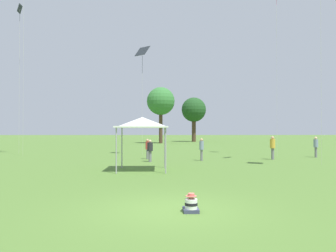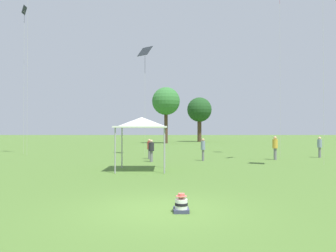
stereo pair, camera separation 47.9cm
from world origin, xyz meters
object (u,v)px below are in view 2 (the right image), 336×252
Objects in this scene: person_standing_1 at (150,147)px; person_standing_4 at (204,147)px; kite_0 at (25,18)px; kite_1 at (146,53)px; canopy_tent at (143,123)px; person_standing_3 at (321,145)px; distant_tree_0 at (200,110)px; person_standing_2 at (276,146)px; seated_toddler at (182,205)px; person_standing_0 at (152,149)px; distant_tree_1 at (167,102)px.

person_standing_4 is (3.98, -1.38, 0.05)m from person_standing_1.
kite_1 is at bearing 121.74° from kite_0.
kite_0 is at bearing 133.22° from canopy_tent.
person_standing_3 is 0.20× the size of distant_tree_0.
kite_0 is at bearing -0.27° from person_standing_1.
distant_tree_0 reaches higher than person_standing_4.
person_standing_2 is 25.68m from kite_0.
person_standing_4 is 0.19× the size of distant_tree_0.
kite_1 is (-0.60, 3.80, 8.10)m from person_standing_1.
distant_tree_0 reaches higher than seated_toddler.
person_standing_3 is at bearing -148.81° from person_standing_1.
person_standing_2 reaches higher than person_standing_0.
seated_toddler is at bearing 14.08° from person_standing_2.
person_standing_1 is at bearing 95.35° from seated_toddler.
kite_1 is at bearing -55.19° from person_standing_1.
kite_0 is at bearing -118.34° from distant_tree_1.
person_standing_0 is 1.00× the size of person_standing_1.
person_standing_0 is 10.09m from kite_1.
person_standing_3 is at bearing 122.04° from person_standing_4.
person_standing_3 is 0.12× the size of kite_0.
person_standing_2 is (9.21, 1.58, 0.14)m from person_standing_0.
kite_0 is 1.63× the size of distant_tree_0.
distant_tree_1 is at bearing -30.03° from person_standing_0.
person_standing_4 reaches higher than seated_toddler.
seated_toddler is at bearing 157.58° from person_standing_0.
kite_1 reaches higher than person_standing_4.
person_standing_3 reaches higher than person_standing_0.
kite_1 is (-0.59, 10.87, 6.41)m from canopy_tent.
distant_tree_1 reaches higher than distant_tree_0.
kite_1 is at bearing -20.25° from person_standing_0.
distant_tree_1 reaches higher than canopy_tent.
person_standing_2 is at bearing -157.56° from person_standing_1.
person_standing_2 is 1.08× the size of person_standing_4.
distant_tree_1 is (-0.70, 47.17, 6.95)m from seated_toddler.
seated_toddler is 22.08m from kite_1.
person_standing_3 is 0.17× the size of kite_1.
person_standing_0 reaches higher than seated_toddler.
person_standing_4 is at bearing 72.27° from person_standing_3.
seated_toddler is 16.41m from person_standing_1.
distant_tree_0 is at bearing 83.06° from seated_toddler.
person_standing_2 is at bearing 115.70° from kite_0.
distant_tree_1 reaches higher than person_standing_2.
distant_tree_1 is (-8.39, 31.43, 6.11)m from person_standing_2.
distant_tree_1 is (1.11, 37.95, 4.53)m from canopy_tent.
person_standing_4 is (-5.50, -0.83, -0.07)m from person_standing_2.
seated_toddler is 47.69m from distant_tree_1.
distant_tree_0 is at bearing -137.07° from person_standing_2.
seated_toddler is 0.34× the size of person_standing_0.
kite_0 is 1.47× the size of distant_tree_1.
kite_0 is (-12.31, 6.02, 12.01)m from person_standing_1.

